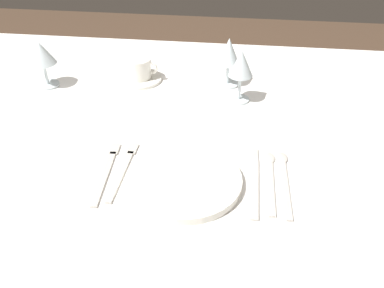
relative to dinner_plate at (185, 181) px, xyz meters
The scene contains 12 objects.
dining_table 0.26m from the dinner_plate, 87.99° to the left, with size 1.80×1.11×0.74m.
dinner_plate is the anchor object (origin of this frame).
fork_outer 0.15m from the dinner_plate, 167.52° to the left, with size 0.02×0.21×0.00m.
fork_inner 0.18m from the dinner_plate, behind, with size 0.03×0.22×0.00m.
dinner_knife 0.15m from the dinner_plate, ahead, with size 0.02×0.23×0.00m.
spoon_soup 0.19m from the dinner_plate, 15.46° to the left, with size 0.03×0.21×0.01m.
spoon_dessert 0.22m from the dinner_plate, 13.29° to the left, with size 0.03×0.22×0.01m.
saucer_left 0.51m from the dinner_plate, 114.21° to the left, with size 0.14×0.14×0.01m, color white.
coffee_cup_left 0.51m from the dinner_plate, 114.03° to the left, with size 0.10×0.08×0.06m.
wine_glass_centre 0.63m from the dinner_plate, 140.39° to the left, with size 0.08×0.08×0.14m.
wine_glass_left 0.48m from the dinner_plate, 81.84° to the left, with size 0.07×0.07×0.15m.
wine_glass_right 0.40m from the dinner_plate, 74.38° to the left, with size 0.07×0.07×0.15m.
Camera 1 is at (0.08, -0.90, 1.33)m, focal length 37.98 mm.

